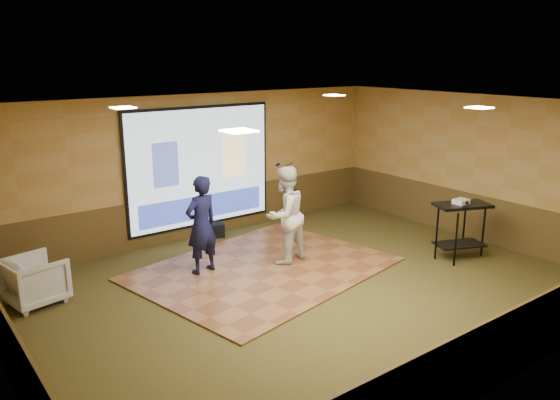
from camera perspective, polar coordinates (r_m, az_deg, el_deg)
ground at (r=9.19m, az=2.63°, el=-9.23°), size 9.00×9.00×0.00m
room_shell at (r=8.55m, az=2.80°, el=3.69°), size 9.04×7.04×3.02m
wainscot_back at (r=11.75m, az=-8.20°, el=-1.44°), size 9.00×0.04×0.95m
wainscot_front at (r=6.95m, az=21.86°, el=-14.45°), size 9.00×0.04×0.95m
wainscot_left at (r=7.29m, az=-26.54°, el=-13.58°), size 0.04×7.00×0.95m
wainscot_right at (r=12.21m, az=19.11°, el=-1.50°), size 0.04×7.00×0.95m
projector_screen at (r=11.47m, az=-8.28°, el=3.31°), size 3.32×0.06×2.52m
downlight_nw at (r=8.86m, az=-16.09°, el=9.26°), size 0.32×0.32×0.02m
downlight_ne at (r=11.21m, az=5.70°, el=10.84°), size 0.32×0.32×0.02m
downlight_sw at (r=5.92m, az=-4.31°, el=7.21°), size 0.32×0.32×0.02m
downlight_se at (r=9.07m, az=20.09°, el=9.05°), size 0.32×0.32×0.02m
dance_floor at (r=9.95m, az=-1.68°, el=-7.18°), size 4.87×4.06×0.03m
player_left at (r=9.58m, az=-8.22°, el=-2.58°), size 0.70×0.52×1.74m
player_right at (r=9.95m, az=0.53°, el=-1.57°), size 0.98×0.83×1.80m
av_table at (r=10.82m, az=18.43°, el=-1.91°), size 1.01×0.53×1.07m
projector at (r=10.71m, az=18.40°, el=-0.15°), size 0.27×0.23×0.09m
mic_stand at (r=12.30m, az=1.09°, el=-0.45°), size 0.58×0.24×1.48m
banquet_chair at (r=9.35m, az=-24.23°, el=-7.67°), size 0.97×0.95×0.75m
duffel_bag at (r=11.72m, az=-7.00°, el=-3.14°), size 0.54×0.45×0.29m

